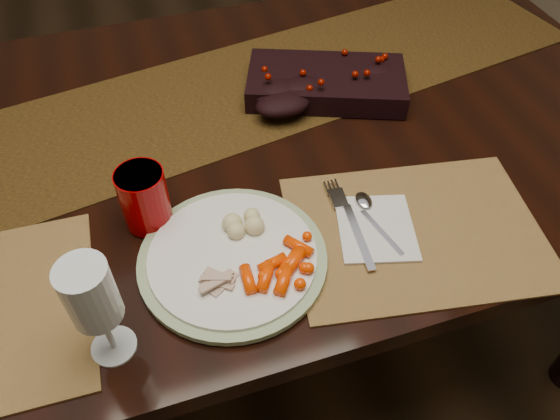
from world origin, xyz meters
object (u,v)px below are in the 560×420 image
object	(u,v)px
turkey_shreds	(217,283)
wine_glass	(98,312)
placemat_main	(416,231)
dining_table	(235,253)
napkin	(376,228)
red_cup	(144,198)
baby_carrots	(277,267)
mashed_potatoes	(246,221)
dinner_plate	(233,258)
centerpiece	(326,80)

from	to	relation	value
turkey_shreds	wine_glass	distance (m)	0.18
placemat_main	turkey_shreds	world-z (taller)	turkey_shreds
dining_table	napkin	world-z (taller)	napkin
red_cup	wine_glass	world-z (taller)	wine_glass
baby_carrots	red_cup	distance (m)	0.24
placemat_main	wine_glass	xyz separation A→B (m)	(-0.50, -0.06, 0.09)
mashed_potatoes	turkey_shreds	distance (m)	0.12
baby_carrots	mashed_potatoes	size ratio (longest dim) A/B	1.60
red_cup	wine_glass	size ratio (longest dim) A/B	0.59
dinner_plate	baby_carrots	xyz separation A→B (m)	(0.06, -0.05, 0.02)
placemat_main	baby_carrots	size ratio (longest dim) A/B	3.40
baby_carrots	dining_table	bearing A→B (deg)	89.42
dinner_plate	napkin	world-z (taller)	dinner_plate
napkin	wine_glass	xyz separation A→B (m)	(-0.44, -0.08, 0.08)
mashed_potatoes	dinner_plate	bearing A→B (deg)	-128.11
mashed_potatoes	centerpiece	bearing A→B (deg)	50.93
baby_carrots	turkey_shreds	distance (m)	0.09
dinner_plate	placemat_main	bearing A→B (deg)	-6.13
dining_table	napkin	size ratio (longest dim) A/B	12.59
baby_carrots	mashed_potatoes	distance (m)	0.10
red_cup	mashed_potatoes	bearing A→B (deg)	-29.22
centerpiece	red_cup	size ratio (longest dim) A/B	3.02
dining_table	centerpiece	distance (m)	0.48
napkin	wine_glass	size ratio (longest dim) A/B	0.78
centerpiece	placemat_main	distance (m)	0.41
dinner_plate	wine_glass	size ratio (longest dim) A/B	1.62
dining_table	wine_glass	size ratio (longest dim) A/B	9.84
placemat_main	turkey_shreds	distance (m)	0.34
dining_table	red_cup	bearing A→B (deg)	-134.01
turkey_shreds	wine_glass	xyz separation A→B (m)	(-0.16, -0.04, 0.07)
centerpiece	dinner_plate	world-z (taller)	centerpiece
wine_glass	red_cup	bearing A→B (deg)	68.69
centerpiece	turkey_shreds	size ratio (longest dim) A/B	5.13
centerpiece	mashed_potatoes	bearing A→B (deg)	-129.07
dining_table	red_cup	xyz separation A→B (m)	(-0.17, -0.18, 0.43)
dinner_plate	wine_glass	distance (m)	0.23
centerpiece	turkey_shreds	world-z (taller)	centerpiece
dining_table	dinner_plate	distance (m)	0.49
centerpiece	dinner_plate	distance (m)	0.48
centerpiece	napkin	size ratio (longest dim) A/B	2.27
turkey_shreds	red_cup	xyz separation A→B (m)	(-0.08, 0.17, 0.03)
placemat_main	wine_glass	size ratio (longest dim) A/B	2.25
wine_glass	placemat_main	bearing A→B (deg)	6.66
dining_table	turkey_shreds	xyz separation A→B (m)	(-0.10, -0.35, 0.40)
dinner_plate	mashed_potatoes	bearing A→B (deg)	51.89
dining_table	centerpiece	xyz separation A→B (m)	(0.24, 0.07, 0.41)
dinner_plate	mashed_potatoes	distance (m)	0.06
placemat_main	centerpiece	bearing A→B (deg)	100.06
centerpiece	mashed_potatoes	xyz separation A→B (m)	(-0.27, -0.33, 0.00)
dining_table	napkin	bearing A→B (deg)	-59.73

